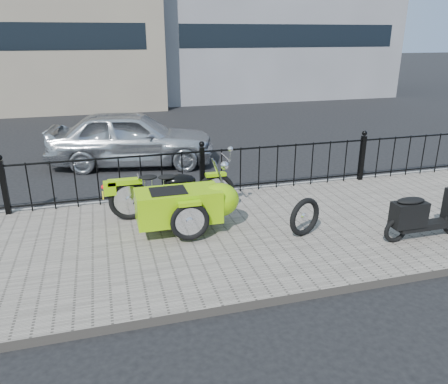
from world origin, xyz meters
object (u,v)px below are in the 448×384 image
object	(u,v)px
spare_tire	(305,217)
sedan_car	(132,138)
scooter	(422,216)
motorcycle_sidecar	(188,201)

from	to	relation	value
spare_tire	sedan_car	bearing A→B (deg)	113.34
scooter	motorcycle_sidecar	bearing A→B (deg)	157.94
spare_tire	sedan_car	world-z (taller)	sedan_car
scooter	sedan_car	xyz separation A→B (m)	(-3.86, 5.72, 0.18)
motorcycle_sidecar	scooter	distance (m)	3.60
motorcycle_sidecar	scooter	world-z (taller)	same
motorcycle_sidecar	spare_tire	distance (m)	1.85
sedan_car	scooter	bearing A→B (deg)	-135.25
spare_tire	motorcycle_sidecar	bearing A→B (deg)	155.92
motorcycle_sidecar	sedan_car	size ratio (longest dim) A/B	0.57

